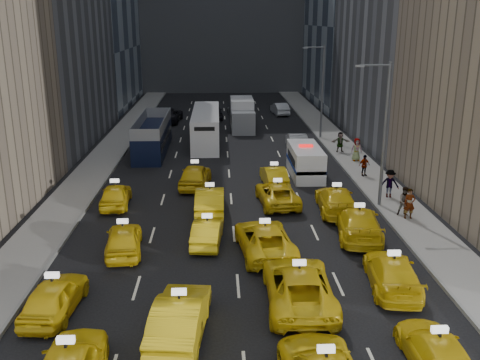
{
  "coord_description": "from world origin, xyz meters",
  "views": [
    {
      "loc": [
        -0.8,
        -19.4,
        11.43
      ],
      "look_at": [
        0.49,
        11.64,
        2.0
      ],
      "focal_mm": 40.0,
      "sensor_mm": 36.0,
      "label": 1
    }
  ],
  "objects_px": {
    "nypd_van": "(305,162)",
    "box_truck": "(242,115)",
    "taxi_3": "(437,352)",
    "city_bus": "(206,127)",
    "pedestrian_0": "(409,204)",
    "double_decker": "(153,135)"
  },
  "relations": [
    {
      "from": "box_truck",
      "to": "pedestrian_0",
      "type": "distance_m",
      "value": 28.76
    },
    {
      "from": "taxi_3",
      "to": "pedestrian_0",
      "type": "bearing_deg",
      "value": -104.89
    },
    {
      "from": "taxi_3",
      "to": "double_decker",
      "type": "xyz_separation_m",
      "value": [
        -13.05,
        31.4,
        0.86
      ]
    },
    {
      "from": "taxi_3",
      "to": "city_bus",
      "type": "relative_size",
      "value": 0.38
    },
    {
      "from": "nypd_van",
      "to": "pedestrian_0",
      "type": "height_order",
      "value": "nypd_van"
    },
    {
      "from": "double_decker",
      "to": "box_truck",
      "type": "relative_size",
      "value": 1.5
    },
    {
      "from": "double_decker",
      "to": "pedestrian_0",
      "type": "relative_size",
      "value": 5.87
    },
    {
      "from": "taxi_3",
      "to": "city_bus",
      "type": "bearing_deg",
      "value": -75.71
    },
    {
      "from": "double_decker",
      "to": "box_truck",
      "type": "bearing_deg",
      "value": 47.37
    },
    {
      "from": "city_bus",
      "to": "pedestrian_0",
      "type": "relative_size",
      "value": 6.65
    },
    {
      "from": "nypd_van",
      "to": "box_truck",
      "type": "height_order",
      "value": "box_truck"
    },
    {
      "from": "nypd_van",
      "to": "double_decker",
      "type": "xyz_separation_m",
      "value": [
        -12.31,
        8.04,
        0.43
      ]
    },
    {
      "from": "taxi_3",
      "to": "double_decker",
      "type": "height_order",
      "value": "double_decker"
    },
    {
      "from": "taxi_3",
      "to": "double_decker",
      "type": "bearing_deg",
      "value": -66.69
    },
    {
      "from": "box_truck",
      "to": "taxi_3",
      "type": "bearing_deg",
      "value": -86.42
    },
    {
      "from": "city_bus",
      "to": "nypd_van",
      "type": "bearing_deg",
      "value": -49.18
    },
    {
      "from": "taxi_3",
      "to": "pedestrian_0",
      "type": "xyz_separation_m",
      "value": [
        3.85,
        13.77,
        0.39
      ]
    },
    {
      "from": "double_decker",
      "to": "nypd_van",
      "type": "bearing_deg",
      "value": -35.37
    },
    {
      "from": "city_bus",
      "to": "box_truck",
      "type": "height_order",
      "value": "box_truck"
    },
    {
      "from": "double_decker",
      "to": "box_truck",
      "type": "xyz_separation_m",
      "value": [
        8.37,
        9.83,
        0.05
      ]
    },
    {
      "from": "nypd_van",
      "to": "city_bus",
      "type": "bearing_deg",
      "value": 129.16
    },
    {
      "from": "nypd_van",
      "to": "city_bus",
      "type": "height_order",
      "value": "city_bus"
    }
  ]
}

